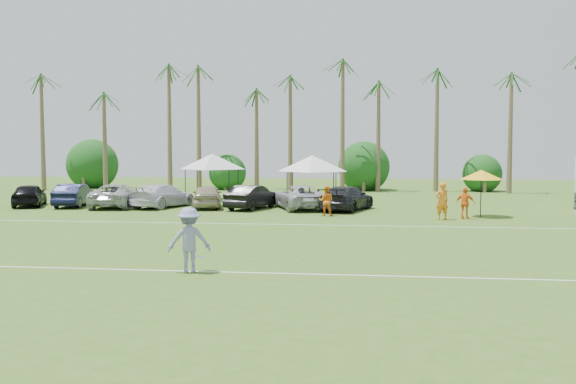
# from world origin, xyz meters

# --- Properties ---
(ground) EXTENTS (120.00, 120.00, 0.00)m
(ground) POSITION_xyz_m (0.00, 0.00, 0.00)
(ground) COLOR #3A5C1B
(ground) RESTS_ON ground
(field_lines) EXTENTS (80.00, 12.10, 0.01)m
(field_lines) POSITION_xyz_m (0.00, 8.00, 0.01)
(field_lines) COLOR white
(field_lines) RESTS_ON ground
(palm_tree_0) EXTENTS (2.40, 2.40, 8.90)m
(palm_tree_0) POSITION_xyz_m (-22.00, 38.00, 7.48)
(palm_tree_0) COLOR brown
(palm_tree_0) RESTS_ON ground
(palm_tree_1) EXTENTS (2.40, 2.40, 9.90)m
(palm_tree_1) POSITION_xyz_m (-17.00, 38.00, 8.35)
(palm_tree_1) COLOR brown
(palm_tree_1) RESTS_ON ground
(palm_tree_2) EXTENTS (2.40, 2.40, 10.90)m
(palm_tree_2) POSITION_xyz_m (-12.00, 38.00, 9.21)
(palm_tree_2) COLOR brown
(palm_tree_2) RESTS_ON ground
(palm_tree_3) EXTENTS (2.40, 2.40, 11.90)m
(palm_tree_3) POSITION_xyz_m (-8.00, 38.00, 10.06)
(palm_tree_3) COLOR brown
(palm_tree_3) RESTS_ON ground
(palm_tree_4) EXTENTS (2.40, 2.40, 8.90)m
(palm_tree_4) POSITION_xyz_m (-4.00, 38.00, 7.48)
(palm_tree_4) COLOR brown
(palm_tree_4) RESTS_ON ground
(palm_tree_5) EXTENTS (2.40, 2.40, 9.90)m
(palm_tree_5) POSITION_xyz_m (0.00, 38.00, 8.35)
(palm_tree_5) COLOR brown
(palm_tree_5) RESTS_ON ground
(palm_tree_6) EXTENTS (2.40, 2.40, 10.90)m
(palm_tree_6) POSITION_xyz_m (4.00, 38.00, 9.21)
(palm_tree_6) COLOR brown
(palm_tree_6) RESTS_ON ground
(palm_tree_7) EXTENTS (2.40, 2.40, 11.90)m
(palm_tree_7) POSITION_xyz_m (8.00, 38.00, 10.06)
(palm_tree_7) COLOR brown
(palm_tree_7) RESTS_ON ground
(palm_tree_8) EXTENTS (2.40, 2.40, 8.90)m
(palm_tree_8) POSITION_xyz_m (13.00, 38.00, 7.48)
(palm_tree_8) COLOR brown
(palm_tree_8) RESTS_ON ground
(palm_tree_9) EXTENTS (2.40, 2.40, 9.90)m
(palm_tree_9) POSITION_xyz_m (18.00, 38.00, 8.35)
(palm_tree_9) COLOR brown
(palm_tree_9) RESTS_ON ground
(palm_tree_10) EXTENTS (2.40, 2.40, 10.90)m
(palm_tree_10) POSITION_xyz_m (23.00, 38.00, 9.21)
(palm_tree_10) COLOR brown
(palm_tree_10) RESTS_ON ground
(bush_tree_0) EXTENTS (4.00, 4.00, 4.00)m
(bush_tree_0) POSITION_xyz_m (-19.00, 39.00, 1.80)
(bush_tree_0) COLOR brown
(bush_tree_0) RESTS_ON ground
(bush_tree_1) EXTENTS (4.00, 4.00, 4.00)m
(bush_tree_1) POSITION_xyz_m (-6.00, 39.00, 1.80)
(bush_tree_1) COLOR brown
(bush_tree_1) RESTS_ON ground
(bush_tree_2) EXTENTS (4.00, 4.00, 4.00)m
(bush_tree_2) POSITION_xyz_m (6.00, 39.00, 1.80)
(bush_tree_2) COLOR brown
(bush_tree_2) RESTS_ON ground
(bush_tree_3) EXTENTS (4.00, 4.00, 4.00)m
(bush_tree_3) POSITION_xyz_m (16.00, 39.00, 1.80)
(bush_tree_3) COLOR brown
(bush_tree_3) RESTS_ON ground
(sideline_player_a) EXTENTS (0.83, 0.68, 1.95)m
(sideline_player_a) POSITION_xyz_m (10.16, 17.06, 0.98)
(sideline_player_a) COLOR orange
(sideline_player_a) RESTS_ON ground
(sideline_player_b) EXTENTS (0.86, 0.69, 1.65)m
(sideline_player_b) POSITION_xyz_m (4.08, 18.19, 0.83)
(sideline_player_b) COLOR orange
(sideline_player_b) RESTS_ON ground
(sideline_player_c) EXTENTS (1.06, 0.71, 1.67)m
(sideline_player_c) POSITION_xyz_m (11.42, 17.63, 0.84)
(sideline_player_c) COLOR orange
(sideline_player_c) RESTS_ON ground
(canopy_tent_left) EXTENTS (4.74, 4.74, 3.84)m
(canopy_tent_left) POSITION_xyz_m (-4.66, 27.85, 3.29)
(canopy_tent_left) COLOR black
(canopy_tent_left) RESTS_ON ground
(canopy_tent_right) EXTENTS (4.63, 4.63, 3.75)m
(canopy_tent_right) POSITION_xyz_m (2.66, 25.88, 3.21)
(canopy_tent_right) COLOR black
(canopy_tent_right) RESTS_ON ground
(market_umbrella) EXTENTS (2.28, 2.28, 2.54)m
(market_umbrella) POSITION_xyz_m (12.41, 18.77, 2.28)
(market_umbrella) COLOR black
(market_umbrella) RESTS_ON ground
(frisbee_player) EXTENTS (1.42, 1.04, 1.97)m
(frisbee_player) POSITION_xyz_m (1.02, 1.85, 0.98)
(frisbee_player) COLOR #8183B7
(frisbee_player) RESTS_ON ground
(parked_car_0) EXTENTS (3.11, 4.61, 1.46)m
(parked_car_0) POSITION_xyz_m (-15.01, 21.50, 0.73)
(parked_car_0) COLOR black
(parked_car_0) RESTS_ON ground
(parked_car_1) EXTENTS (2.22, 4.62, 1.46)m
(parked_car_1) POSITION_xyz_m (-12.14, 21.74, 0.73)
(parked_car_1) COLOR black
(parked_car_1) RESTS_ON ground
(parked_car_2) EXTENTS (3.03, 5.50, 1.46)m
(parked_car_2) POSITION_xyz_m (-9.27, 21.60, 0.73)
(parked_car_2) COLOR #ACAEB0
(parked_car_2) RESTS_ON ground
(parked_car_3) EXTENTS (3.47, 5.41, 1.46)m
(parked_car_3) POSITION_xyz_m (-6.39, 21.94, 0.73)
(parked_car_3) COLOR silver
(parked_car_3) RESTS_ON ground
(parked_car_4) EXTENTS (2.61, 4.55, 1.46)m
(parked_car_4) POSITION_xyz_m (-3.52, 21.81, 0.73)
(parked_car_4) COLOR tan
(parked_car_4) RESTS_ON ground
(parked_car_5) EXTENTS (2.82, 4.69, 1.46)m
(parked_car_5) POSITION_xyz_m (-0.65, 21.55, 0.73)
(parked_car_5) COLOR black
(parked_car_5) RESTS_ON ground
(parked_car_6) EXTENTS (4.09, 5.76, 1.46)m
(parked_car_6) POSITION_xyz_m (2.22, 21.88, 0.73)
(parked_car_6) COLOR #B2B3B9
(parked_car_6) RESTS_ON ground
(parked_car_7) EXTENTS (3.52, 5.41, 1.46)m
(parked_car_7) POSITION_xyz_m (5.09, 21.43, 0.73)
(parked_car_7) COLOR black
(parked_car_7) RESTS_ON ground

